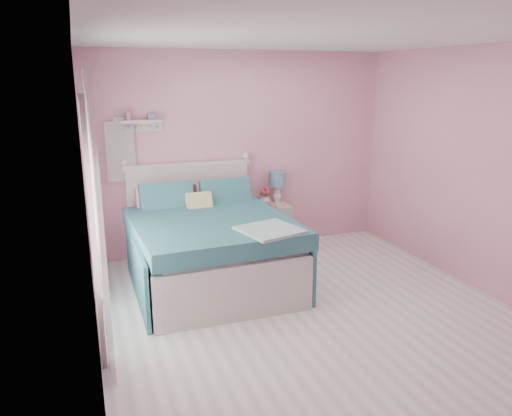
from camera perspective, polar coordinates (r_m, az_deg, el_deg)
floor at (r=5.02m, az=6.51°, el=-12.20°), size 4.50×4.50×0.00m
room_shell at (r=4.53m, az=7.10°, el=5.95°), size 4.50×4.50×4.50m
bed at (r=5.67m, az=-5.44°, el=-4.45°), size 1.74×2.13×1.22m
nightstand at (r=6.78m, az=2.01°, el=-2.10°), size 0.42×0.41×0.60m
table_lamp at (r=6.71m, az=2.46°, el=3.09°), size 0.22×0.22×0.44m
vase at (r=6.67m, az=1.05°, el=1.00°), size 0.19×0.19×0.16m
teacup at (r=6.50m, az=1.90°, el=0.27°), size 0.12×0.12×0.08m
roses at (r=6.64m, az=1.05°, el=1.97°), size 0.14×0.11×0.12m
wall_shelf at (r=6.26m, az=-13.01°, el=9.50°), size 0.50×0.15×0.25m
hanging_dress at (r=6.26m, az=-15.24°, el=6.28°), size 0.34×0.03×0.72m
french_door at (r=4.56m, az=-18.32°, el=-1.21°), size 0.04×1.32×2.16m
curtain_near at (r=3.82m, az=-17.34°, el=-2.54°), size 0.04×0.40×2.32m
curtain_far at (r=5.26m, az=-18.13°, el=2.07°), size 0.04×0.40×2.32m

